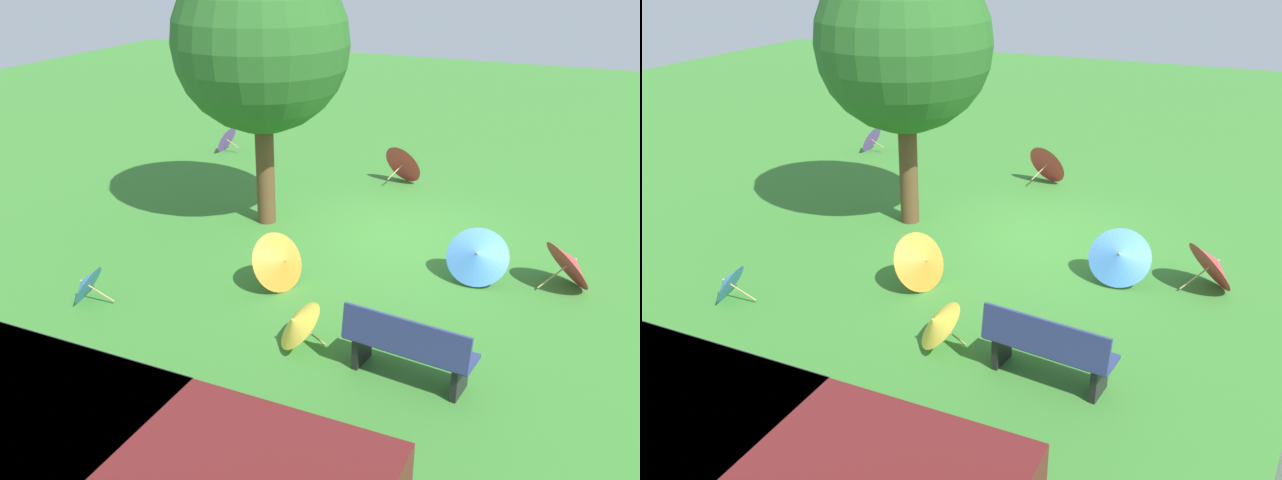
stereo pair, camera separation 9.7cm
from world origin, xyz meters
TOP-DOWN VIEW (x-y plane):
  - ground at (0.00, 0.00)m, footprint 40.00×40.00m
  - park_bench at (-1.79, 4.08)m, footprint 1.65×0.66m
  - shade_tree at (2.15, 0.28)m, footprint 3.08×3.08m
  - parasol_yellow_0 at (-0.27, 3.97)m, footprint 0.90×0.94m
  - parasol_blue_0 at (-2.00, 1.18)m, footprint 1.02×0.99m
  - parasol_red_0 at (0.47, -2.96)m, footprint 1.05×0.94m
  - parasol_orange_0 at (0.66, 2.57)m, footprint 1.06×1.07m
  - parasol_red_2 at (-3.33, 0.76)m, footprint 1.09×1.14m
  - parasol_purple_0 at (5.29, -3.38)m, footprint 0.64×0.71m
  - parasol_blue_1 at (3.09, 4.11)m, footprint 0.71×0.71m

SIDE VIEW (x-z plane):
  - ground at x=0.00m, z-range 0.00..0.00m
  - parasol_blue_1 at x=3.09m, z-range 0.00..0.60m
  - parasol_purple_0 at x=5.29m, z-range 0.00..0.69m
  - parasol_yellow_0 at x=-0.27m, z-range 0.03..0.72m
  - parasol_red_2 at x=-3.33m, z-range 0.00..0.84m
  - parasol_red_0 at x=0.47m, z-range 0.00..0.89m
  - parasol_orange_0 at x=0.66m, z-range 0.00..0.91m
  - park_bench at x=-1.79m, z-range 0.01..0.92m
  - parasol_blue_0 at x=-2.00m, z-range 0.02..0.92m
  - shade_tree at x=2.15m, z-range 0.85..5.67m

